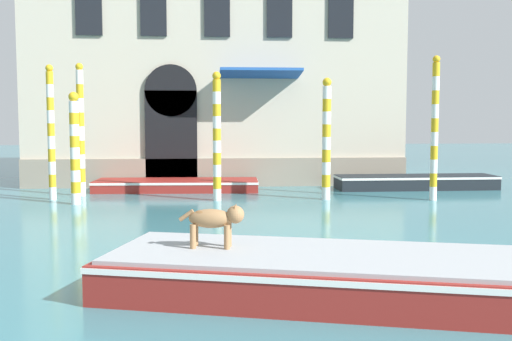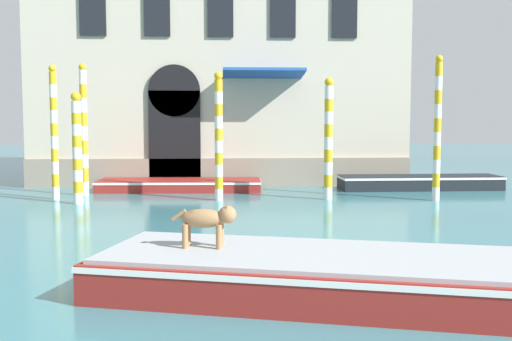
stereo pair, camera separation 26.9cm
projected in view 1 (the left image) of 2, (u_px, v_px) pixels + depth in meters
The scene contains 10 objects.
boat_foreground at pixel (337, 274), 8.47m from camera, with size 7.04×4.06×0.62m.
dog_on_deck at pixel (216, 219), 8.81m from camera, with size 0.97×0.39×0.65m.
boat_moored_near_palazzo at pixel (177, 185), 21.13m from camera, with size 5.80×2.07×0.39m.
boat_moored_far at pixel (416, 182), 21.65m from camera, with size 5.78×1.47×0.50m.
mooring_pole_0 at pixel (75, 148), 17.60m from camera, with size 0.29×0.29×3.32m.
mooring_pole_1 at pixel (51, 132), 18.61m from camera, with size 0.23×0.23×4.20m.
mooring_pole_2 at pixel (326, 138), 18.66m from camera, with size 0.28×0.28×3.80m.
mooring_pole_3 at pixel (81, 129), 19.53m from camera, with size 0.24×0.24×4.34m.
mooring_pole_4 at pixel (217, 136), 18.41m from camera, with size 0.26×0.26×3.97m.
mooring_pole_5 at pixel (435, 128), 18.45m from camera, with size 0.23×0.23×4.46m.
Camera 1 is at (0.30, -0.96, 2.50)m, focal length 42.00 mm.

